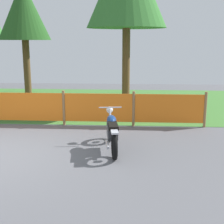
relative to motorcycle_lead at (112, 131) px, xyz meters
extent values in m
cube|color=#427A33|center=(-2.62, 5.60, -0.43)|extent=(24.00, 7.00, 0.01)
cylinder|color=olive|center=(-1.57, 2.10, 0.09)|extent=(0.08, 0.08, 1.05)
cylinder|color=olive|center=(0.51, 2.10, 0.09)|extent=(0.08, 0.08, 1.05)
cylinder|color=olive|center=(2.60, 2.10, 0.09)|extent=(0.08, 0.08, 1.05)
cube|color=orange|center=(-2.62, 2.10, 0.11)|extent=(2.00, 0.02, 0.85)
cube|color=orange|center=(-0.53, 2.10, 0.11)|extent=(2.00, 0.02, 0.85)
cube|color=orange|center=(1.55, 2.10, 0.11)|extent=(2.00, 0.02, 0.85)
cylinder|color=brown|center=(-3.87, 5.81, 0.82)|extent=(0.28, 0.28, 2.51)
cone|color=#23511E|center=(-3.87, 5.81, 3.23)|extent=(2.08, 2.08, 2.31)
cylinder|color=brown|center=(0.23, 4.51, 1.02)|extent=(0.28, 0.28, 2.92)
torus|color=black|center=(-0.09, 0.64, -0.14)|extent=(0.19, 0.61, 0.60)
cylinder|color=silver|center=(-0.09, 0.64, -0.14)|extent=(0.07, 0.14, 0.13)
torus|color=black|center=(0.10, -0.66, -0.14)|extent=(0.19, 0.61, 0.60)
cylinder|color=silver|center=(0.10, -0.66, -0.14)|extent=(0.07, 0.14, 0.13)
cube|color=#38383D|center=(0.01, -0.06, 0.03)|extent=(0.30, 0.59, 0.30)
ellipsoid|color=navy|center=(-0.02, 0.15, 0.24)|extent=(0.29, 0.51, 0.21)
cube|color=black|center=(0.04, -0.29, 0.21)|extent=(0.28, 0.55, 0.09)
cube|color=silver|center=(0.10, -0.66, 0.19)|extent=(0.20, 0.35, 0.04)
cylinder|color=silver|center=(-0.08, 0.58, 0.13)|extent=(0.08, 0.22, 0.53)
sphere|color=white|center=(-0.10, 0.73, 0.35)|extent=(0.19, 0.19, 0.17)
cylinder|color=silver|center=(-0.07, 0.54, 0.45)|extent=(0.56, 0.11, 0.03)
cylinder|color=silver|center=(-0.08, -0.35, -0.20)|extent=(0.14, 0.52, 0.07)
camera|label=1|loc=(0.44, -7.03, 2.06)|focal=50.65mm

